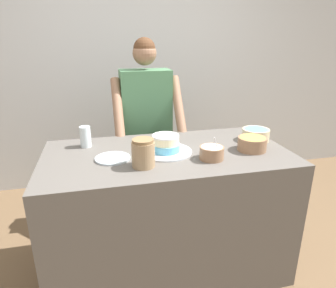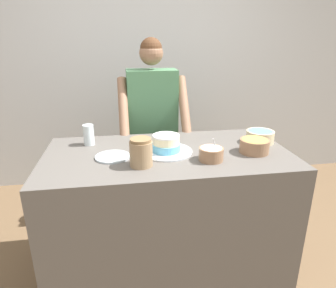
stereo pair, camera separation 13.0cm
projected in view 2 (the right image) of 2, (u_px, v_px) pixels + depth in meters
name	position (u px, v px, depth m)	size (l,w,h in m)	color
wall_back	(146.00, 66.00, 3.23)	(10.00, 0.05, 2.60)	silver
counter	(168.00, 211.00, 2.10)	(1.59, 0.82, 0.89)	#5B5651
person_baker	(152.00, 117.00, 2.56)	(0.56, 0.46, 1.60)	#2D2D38
cake	(166.00, 145.00, 1.93)	(0.34, 0.34, 0.12)	silver
frosting_bowl_blue	(260.00, 136.00, 2.11)	(0.19, 0.19, 0.09)	beige
frosting_bowl_yellow	(254.00, 145.00, 1.92)	(0.19, 0.19, 0.09)	#936B4C
frosting_bowl_white	(211.00, 153.00, 1.80)	(0.15, 0.15, 0.16)	#936B4C
drinking_glass	(89.00, 135.00, 2.06)	(0.07, 0.07, 0.14)	silver
ceramic_plate	(113.00, 157.00, 1.85)	(0.22, 0.22, 0.01)	silver
stoneware_jar	(141.00, 152.00, 1.72)	(0.13, 0.13, 0.17)	#9E7F5B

